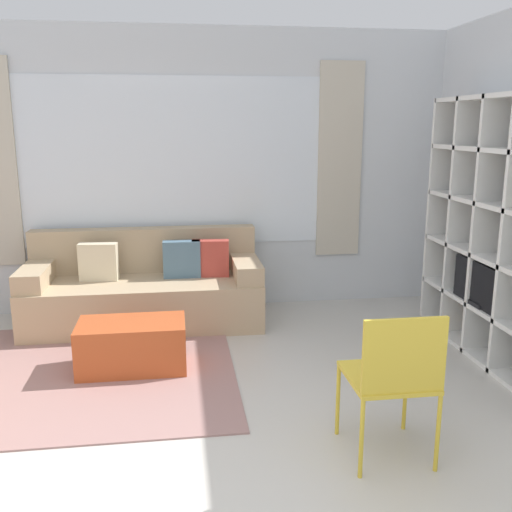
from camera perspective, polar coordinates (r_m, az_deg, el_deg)
name	(u,v)px	position (r m, az deg, el deg)	size (l,w,h in m)	color
wall_back	(173,172)	(5.63, -8.28, 8.34)	(6.56, 0.11, 2.70)	silver
area_rug	(35,376)	(4.57, -21.21, -11.08)	(2.91, 2.03, 0.01)	gray
couch_main	(146,290)	(5.37, -10.99, -3.36)	(2.11, 0.84, 0.84)	tan
ottoman	(132,346)	(4.41, -12.27, -8.78)	(0.79, 0.45, 0.37)	#B74C23
folding_chair	(394,373)	(3.17, 13.62, -11.28)	(0.44, 0.46, 0.86)	gold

